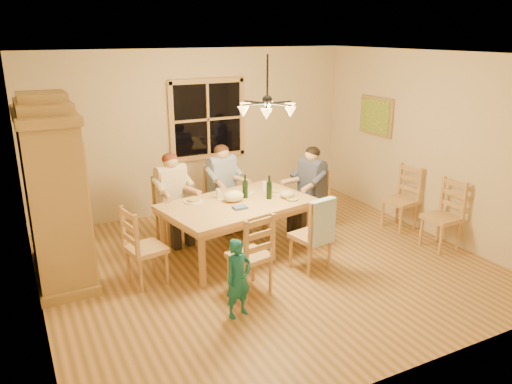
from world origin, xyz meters
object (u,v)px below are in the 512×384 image
chair_far_right (223,210)px  chair_spare_front (440,228)px  adult_plaid_man (222,177)px  adult_slate_man (311,179)px  chair_end_left (147,260)px  chair_near_right (310,247)px  dining_table (237,209)px  chair_near_left (250,267)px  chair_end_right (310,213)px  wine_bottle_a (245,186)px  chair_far_left (174,222)px  armoire (55,197)px  wine_bottle_b (269,187)px  chandelier (267,108)px  chair_spare_back (399,210)px  child (238,278)px  adult_woman (172,187)px

chair_far_right → chair_spare_front: size_ratio=1.00×
adult_plaid_man → chair_spare_front: size_ratio=0.88×
adult_slate_man → chair_end_left: bearing=90.0°
chair_near_right → chair_far_right: bearing=93.4°
chair_end_left → adult_slate_man: 2.77m
dining_table → chair_near_right: chair_near_right is taller
chair_near_left → chair_end_right: size_ratio=1.00×
wine_bottle_a → chair_spare_front: 2.83m
chair_spare_front → chair_far_left: bearing=58.5°
wine_bottle_a → chair_near_left: bearing=-113.5°
chair_near_left → adult_plaid_man: size_ratio=1.13×
chair_near_right → adult_slate_man: bearing=46.7°
armoire → chair_near_right: (2.88, -1.19, -0.75)m
wine_bottle_b → chair_spare_front: bearing=-25.6°
armoire → chair_spare_front: bearing=-16.9°
chair_near_right → wine_bottle_a: (-0.47, 0.94, 0.62)m
chair_far_right → chair_end_right: (1.13, -0.73, 0.00)m
dining_table → chair_far_left: 1.11m
chandelier → chair_end_right: chandelier is taller
dining_table → chair_near_left: (-0.31, -1.00, -0.36)m
chair_far_right → wine_bottle_a: 1.06m
dining_table → chair_spare_back: chair_spare_back is taller
wine_bottle_b → child: (-1.11, -1.36, -0.48)m
chair_end_right → adult_slate_man: bearing=106.0°
chair_end_left → wine_bottle_b: wine_bottle_b is taller
adult_slate_man → chair_spare_front: bearing=-146.7°
wine_bottle_a → adult_plaid_man: bearing=88.2°
adult_plaid_man → child: (-0.86, -2.40, -0.40)m
wine_bottle_b → chair_far_left: bearing=141.3°
chandelier → chair_spare_front: bearing=-14.7°
dining_table → chair_far_right: 1.06m
chair_end_left → chair_spare_back: bearing=79.0°
armoire → chair_near_right: size_ratio=2.32×
wine_bottle_b → chair_near_left: bearing=-129.2°
armoire → adult_plaid_man: armoire is taller
adult_plaid_man → child: size_ratio=0.99×
chandelier → wine_bottle_b: bearing=57.7°
chair_spare_front → chair_spare_back: 0.83m
chair_far_right → armoire: bearing=3.4°
chandelier → chair_end_right: size_ratio=0.78×
chandelier → wine_bottle_a: 1.30m
adult_slate_man → armoire: bearing=77.5°
chair_far_left → chair_spare_back: size_ratio=1.00×
chandelier → chair_far_left: (-0.84, 1.29, -1.77)m
armoire → wine_bottle_a: (2.41, -0.25, -0.13)m
armoire → chair_end_left: 1.32m
adult_woman → wine_bottle_a: (0.83, -0.69, 0.08)m
chair_far_right → chair_spare_back: same height
chair_near_left → chair_near_right: (0.96, 0.18, 0.00)m
armoire → chair_far_left: armoire is taller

